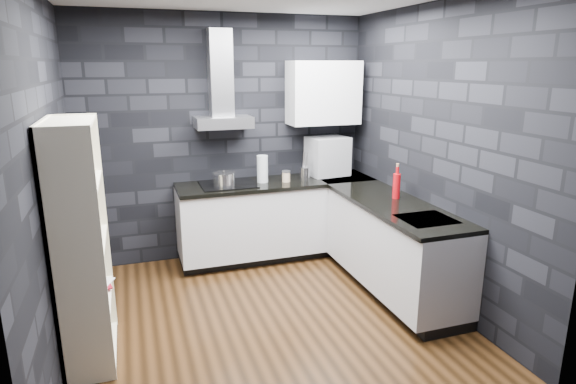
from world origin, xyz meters
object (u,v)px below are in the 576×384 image
glass_vase (262,169)px  red_bottle (396,186)px  pot (224,180)px  appliance_garage (327,156)px  utensil_crock (305,174)px  bookshelf (81,244)px  fruit_bowl (80,242)px  storage_jar (286,177)px

glass_vase → red_bottle: glass_vase is taller
pot → appliance_garage: size_ratio=0.50×
utensil_crock → red_bottle: (0.57, -1.02, 0.05)m
utensil_crock → appliance_garage: 0.39m
pot → bookshelf: bookshelf is taller
bookshelf → fruit_bowl: bookshelf is taller
glass_vase → red_bottle: (1.05, -1.06, -0.03)m
storage_jar → red_bottle: 1.27m
bookshelf → appliance_garage: bearing=23.1°
pot → glass_vase: 0.47m
storage_jar → fruit_bowl: 2.46m
storage_jar → red_bottle: (0.80, -0.99, 0.07)m
pot → utensil_crock: pot is taller
utensil_crock → red_bottle: red_bottle is taller
bookshelf → pot: bearing=37.7°
utensil_crock → red_bottle: bearing=-60.8°
glass_vase → utensil_crock: (0.48, -0.04, -0.08)m
utensil_crock → bookshelf: 2.63m
storage_jar → appliance_garage: (0.56, 0.17, 0.17)m
utensil_crock → appliance_garage: size_ratio=0.32×
fruit_bowl → utensil_crock: bearing=32.7°
appliance_garage → red_bottle: size_ratio=1.83×
storage_jar → fruit_bowl: bearing=-144.9°
appliance_garage → glass_vase: bearing=179.5°
fruit_bowl → red_bottle: bearing=8.6°
fruit_bowl → appliance_garage: bearing=31.5°
pot → fruit_bowl: size_ratio=1.13×
storage_jar → bookshelf: bearing=-146.3°
red_bottle → appliance_garage: bearing=101.4°
red_bottle → bookshelf: size_ratio=0.14×
pot → storage_jar: pot is taller
appliance_garage → red_bottle: appliance_garage is taller
utensil_crock → bookshelf: bookshelf is taller
utensil_crock → appliance_garage: (0.33, 0.14, 0.15)m
fruit_bowl → glass_vase: bearing=40.1°
red_bottle → fruit_bowl: size_ratio=1.23×
pot → appliance_garage: bearing=9.0°
glass_vase → utensil_crock: bearing=-4.9°
appliance_garage → fruit_bowl: size_ratio=2.25×
glass_vase → red_bottle: size_ratio=1.22×
utensil_crock → fruit_bowl: size_ratio=0.71×
appliance_garage → bookshelf: bearing=-157.1°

